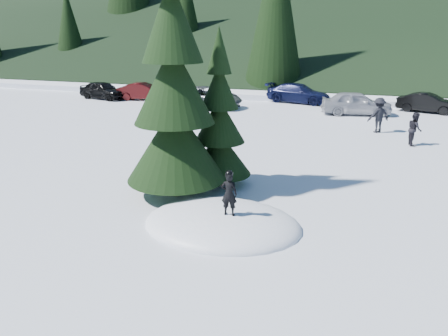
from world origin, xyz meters
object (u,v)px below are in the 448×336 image
(child_skier, at_px, (229,194))
(car_3, at_px, (298,93))
(adult_2, at_px, (379,115))
(spruce_tall, at_px, (174,94))
(spruce_short, at_px, (219,126))
(car_1, at_px, (144,91))
(car_4, at_px, (356,103))
(adult_0, at_px, (415,129))
(car_5, at_px, (428,103))
(car_0, at_px, (103,90))
(car_2, at_px, (206,97))

(child_skier, xyz_separation_m, car_3, (-1.88, 22.45, -0.37))
(child_skier, height_order, car_3, child_skier)
(adult_2, relative_size, car_3, 0.38)
(spruce_tall, distance_m, spruce_short, 2.11)
(car_1, distance_m, car_4, 15.92)
(adult_0, distance_m, car_5, 9.70)
(car_0, height_order, car_4, car_4)
(child_skier, distance_m, car_4, 18.97)
(adult_2, distance_m, car_3, 10.25)
(car_2, bearing_deg, adult_2, -101.92)
(spruce_tall, xyz_separation_m, car_4, (4.92, 16.74, -2.57))
(car_5, bearing_deg, child_skier, 178.56)
(adult_0, height_order, adult_2, adult_2)
(car_3, xyz_separation_m, car_5, (8.76, -1.26, -0.07))
(child_skier, relative_size, car_4, 0.27)
(spruce_tall, bearing_deg, car_0, 129.53)
(spruce_tall, bearing_deg, car_2, 107.70)
(spruce_tall, bearing_deg, car_4, 73.62)
(spruce_short, bearing_deg, car_2, 112.60)
(adult_0, xyz_separation_m, car_0, (-22.15, 7.77, -0.09))
(car_0, distance_m, car_4, 19.21)
(adult_0, height_order, car_4, adult_0)
(car_0, xyz_separation_m, car_4, (19.20, -0.56, 0.06))
(car_0, bearing_deg, adult_0, -96.87)
(car_4, bearing_deg, car_0, 77.75)
(spruce_tall, xyz_separation_m, child_skier, (2.49, -2.07, -2.25))
(spruce_tall, distance_m, car_3, 20.55)
(adult_0, bearing_deg, child_skier, 144.84)
(car_4, bearing_deg, adult_2, -175.39)
(adult_2, bearing_deg, car_3, -88.64)
(adult_0, relative_size, adult_2, 0.84)
(car_2, distance_m, car_3, 7.09)
(car_2, bearing_deg, child_skier, -147.85)
(car_0, relative_size, car_2, 0.78)
(child_skier, bearing_deg, car_4, -101.50)
(car_1, relative_size, car_4, 0.91)
(car_2, height_order, car_4, car_4)
(adult_0, bearing_deg, adult_2, 24.87)
(adult_2, distance_m, car_1, 18.24)
(car_1, xyz_separation_m, car_5, (20.33, 1.27, -0.03))
(car_1, bearing_deg, spruce_tall, -157.57)
(car_2, height_order, car_5, car_2)
(car_0, bearing_deg, car_4, -79.19)
(adult_2, bearing_deg, car_5, -145.25)
(spruce_tall, xyz_separation_m, spruce_short, (1.00, 1.40, -1.22))
(spruce_short, bearing_deg, car_5, 64.72)
(car_5, bearing_deg, car_0, 110.93)
(adult_2, bearing_deg, car_4, -106.93)
(spruce_tall, xyz_separation_m, adult_2, (6.26, 11.83, -2.40))
(car_2, bearing_deg, car_4, -78.13)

